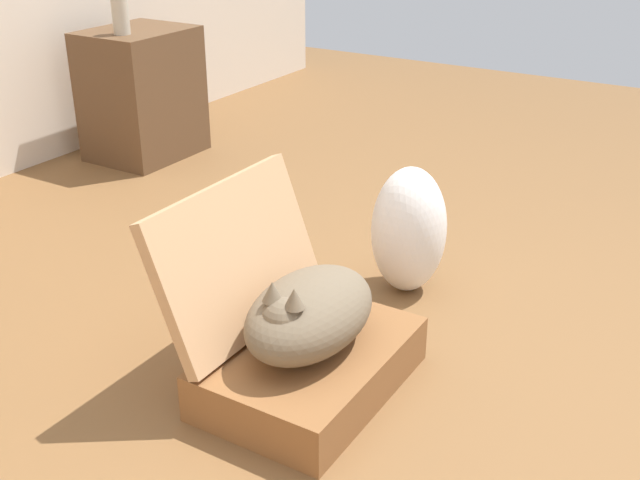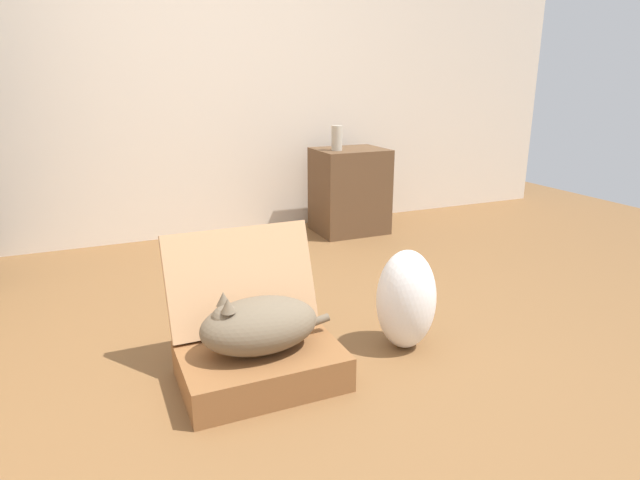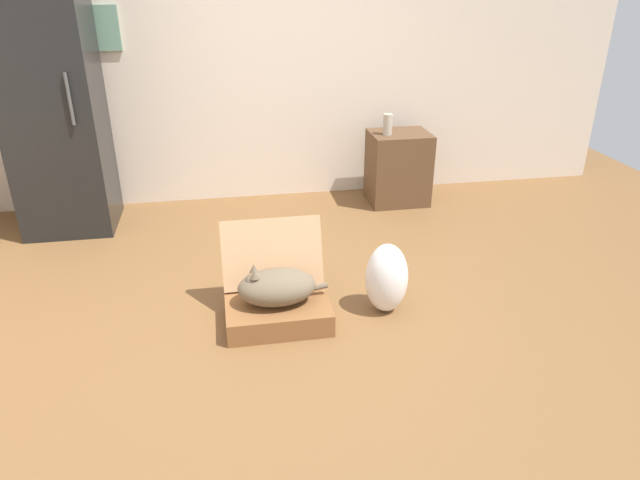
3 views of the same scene
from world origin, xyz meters
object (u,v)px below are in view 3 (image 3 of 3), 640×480
(plastic_bag_white, at_px, (387,278))
(side_table, at_px, (398,168))
(refrigerator, at_px, (53,104))
(vase_tall, at_px, (388,124))
(cat, at_px, (276,287))
(suitcase_base, at_px, (278,312))

(plastic_bag_white, distance_m, side_table, 1.80)
(refrigerator, xyz_separation_m, vase_tall, (2.54, 0.01, -0.26))
(plastic_bag_white, xyz_separation_m, vase_tall, (0.46, 1.66, 0.48))
(side_table, bearing_deg, cat, -125.70)
(suitcase_base, bearing_deg, plastic_bag_white, 2.13)
(plastic_bag_white, relative_size, refrigerator, 0.22)
(suitcase_base, height_order, side_table, side_table)
(suitcase_base, relative_size, cat, 1.14)
(cat, relative_size, vase_tall, 3.06)
(suitcase_base, bearing_deg, vase_tall, 56.70)
(cat, distance_m, plastic_bag_white, 0.65)
(suitcase_base, relative_size, plastic_bag_white, 1.37)
(suitcase_base, xyz_separation_m, side_table, (1.23, 1.72, 0.24))
(plastic_bag_white, xyz_separation_m, refrigerator, (-2.07, 1.65, 0.74))
(refrigerator, bearing_deg, cat, -49.70)
(cat, bearing_deg, plastic_bag_white, 2.08)
(cat, relative_size, side_table, 0.85)
(suitcase_base, xyz_separation_m, plastic_bag_white, (0.64, 0.02, 0.15))
(side_table, bearing_deg, suitcase_base, -125.55)
(suitcase_base, bearing_deg, side_table, 54.45)
(cat, distance_m, refrigerator, 2.31)
(plastic_bag_white, height_order, side_table, side_table)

